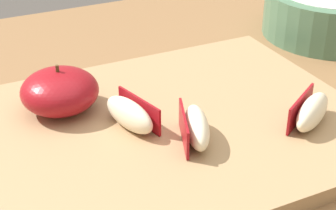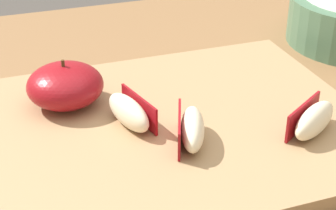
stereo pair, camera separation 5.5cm
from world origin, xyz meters
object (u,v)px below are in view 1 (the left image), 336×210
apple_half_skin_up (60,91)px  apple_wedge_middle (196,127)px  apple_wedge_back (130,114)px  ceramic_fruit_bowl (332,11)px  apple_wedge_left (311,112)px  cutting_board (168,129)px

apple_half_skin_up → apple_wedge_middle: (0.10, -0.12, -0.01)m
apple_half_skin_up → apple_wedge_back: size_ratio=1.12×
ceramic_fruit_bowl → apple_wedge_left: bearing=-134.4°
apple_wedge_back → ceramic_fruit_bowl: 0.40m
ceramic_fruit_bowl → apple_half_skin_up: bearing=-170.1°
apple_wedge_back → ceramic_fruit_bowl: ceramic_fruit_bowl is taller
apple_half_skin_up → apple_wedge_left: bearing=-32.7°
apple_wedge_left → apple_wedge_back: same height
cutting_board → apple_wedge_back: 0.05m
apple_half_skin_up → apple_wedge_back: (0.05, -0.07, -0.01)m
apple_half_skin_up → apple_wedge_middle: bearing=-49.3°
apple_half_skin_up → apple_wedge_back: 0.08m
apple_half_skin_up → apple_wedge_middle: apple_half_skin_up is taller
cutting_board → apple_half_skin_up: apple_half_skin_up is taller
apple_wedge_middle → apple_wedge_back: same height
ceramic_fruit_bowl → cutting_board: bearing=-156.5°
cutting_board → apple_wedge_back: size_ratio=5.56×
cutting_board → apple_wedge_middle: bearing=-79.0°
apple_half_skin_up → cutting_board: bearing=-38.5°
cutting_board → apple_wedge_back: bearing=169.6°
apple_wedge_left → cutting_board: bearing=152.0°
apple_wedge_left → apple_wedge_middle: 0.12m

